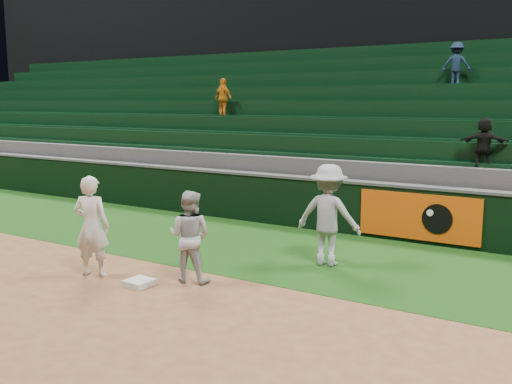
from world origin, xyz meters
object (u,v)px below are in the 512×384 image
Objects in this scene: first_baseman at (92,226)px; base_coach at (328,215)px; first_base at (139,282)px; baserunner at (190,236)px.

base_coach is (3.24, 2.78, 0.07)m from first_baseman.
base_coach reaches higher than first_base.
base_coach is (2.17, 2.76, 0.91)m from first_base.
first_baseman is 4.27m from base_coach.
baserunner is 2.66m from base_coach.
base_coach reaches higher than first_baseman.
first_baseman is at bearing -179.09° from first_base.
base_coach reaches higher than baserunner.
baserunner is (0.59, 0.63, 0.74)m from first_base.
first_base is 3.63m from base_coach.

